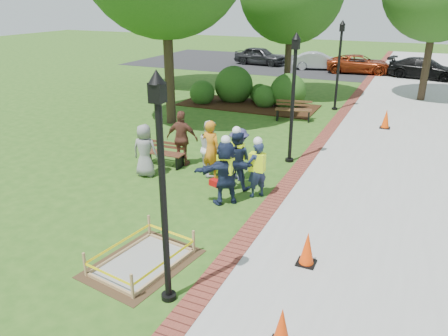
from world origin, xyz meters
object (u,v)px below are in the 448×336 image
at_px(wet_concrete_pad, 142,254).
at_px(hivis_worker_a, 226,170).
at_px(cone_front, 282,329).
at_px(lamp_near, 162,177).
at_px(hivis_worker_b, 257,167).
at_px(hivis_worker_c, 236,158).
at_px(bench_near, 163,158).

bearing_deg(wet_concrete_pad, hivis_worker_a, 83.12).
relative_size(cone_front, lamp_near, 0.18).
xyz_separation_m(cone_front, hivis_worker_b, (-2.34, 5.21, 0.51)).
xyz_separation_m(hivis_worker_a, hivis_worker_b, (0.63, 0.73, -0.08)).
bearing_deg(hivis_worker_c, lamp_near, -81.18).
distance_m(lamp_near, hivis_worker_b, 5.15).
xyz_separation_m(hivis_worker_a, hivis_worker_c, (-0.12, 1.03, -0.02)).
bearing_deg(wet_concrete_pad, lamp_near, -34.38).
distance_m(wet_concrete_pad, cone_front, 3.55).
height_order(hivis_worker_b, hivis_worker_c, hivis_worker_c).
distance_m(cone_front, hivis_worker_c, 6.34).
bearing_deg(hivis_worker_b, cone_front, -65.79).
distance_m(wet_concrete_pad, lamp_near, 2.61).
bearing_deg(hivis_worker_c, hivis_worker_b, -21.49).
relative_size(bench_near, hivis_worker_c, 0.77).
bearing_deg(hivis_worker_b, bench_near, 164.71).
xyz_separation_m(bench_near, hivis_worker_b, (3.68, -1.01, 0.63)).
xyz_separation_m(lamp_near, hivis_worker_c, (-0.81, 5.19, -1.54)).
distance_m(lamp_near, hivis_worker_c, 5.47).
bearing_deg(lamp_near, wet_concrete_pad, 145.62).
relative_size(bench_near, hivis_worker_a, 0.75).
relative_size(wet_concrete_pad, hivis_worker_c, 1.34).
bearing_deg(hivis_worker_b, hivis_worker_a, -130.56).
bearing_deg(wet_concrete_pad, hivis_worker_c, 86.24).
relative_size(hivis_worker_a, hivis_worker_c, 1.02).
xyz_separation_m(wet_concrete_pad, lamp_near, (1.10, -0.75, 2.25)).
bearing_deg(hivis_worker_a, hivis_worker_c, 96.69).
height_order(cone_front, hivis_worker_c, hivis_worker_c).
height_order(cone_front, hivis_worker_a, hivis_worker_a).
bearing_deg(bench_near, lamp_near, -57.63).
relative_size(wet_concrete_pad, bench_near, 1.74).
bearing_deg(hivis_worker_c, cone_front, -60.70).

